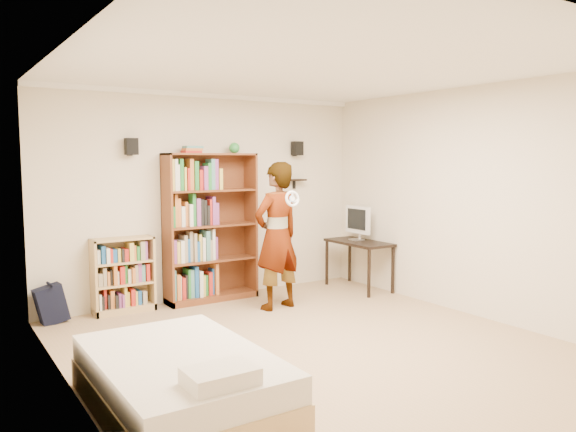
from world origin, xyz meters
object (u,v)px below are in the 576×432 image
low_bookshelf (123,275)px  tall_bookshelf (211,227)px  person (277,236)px  daybed (180,374)px  computer_desk (359,265)px

low_bookshelf → tall_bookshelf: bearing=-2.0°
tall_bookshelf → low_bookshelf: 1.26m
tall_bookshelf → person: 0.97m
daybed → person: size_ratio=0.99×
low_bookshelf → person: size_ratio=0.50×
computer_desk → daybed: bearing=-148.1°
tall_bookshelf → person: tall_bookshelf is taller
daybed → low_bookshelf: bearing=81.2°
low_bookshelf → daybed: low_bookshelf is taller
computer_desk → daybed: computer_desk is taller
tall_bookshelf → daybed: 3.32m
low_bookshelf → computer_desk: 3.24m
tall_bookshelf → daybed: bearing=-119.4°
tall_bookshelf → computer_desk: (2.03, -0.57, -0.62)m
tall_bookshelf → low_bookshelf: bearing=178.0°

